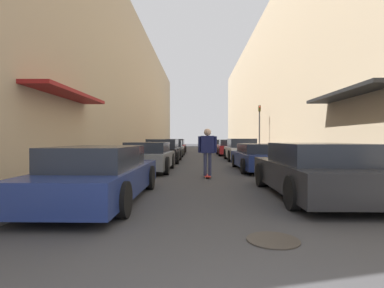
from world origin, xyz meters
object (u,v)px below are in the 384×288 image
at_px(parked_car_right_1, 259,157).
at_px(manhole_cover, 273,240).
at_px(traffic_light, 259,125).
at_px(parked_car_right_0, 315,171).
at_px(parked_car_left_2, 163,151).
at_px(parked_car_right_3, 230,148).
at_px(parked_car_left_4, 175,146).
at_px(skateboarder, 207,147).
at_px(parked_car_left_1, 149,157).
at_px(parked_car_right_4, 224,146).
at_px(parked_car_left_3, 171,149).
at_px(parked_car_right_2, 241,150).
at_px(parked_car_left_0, 100,174).

bearing_deg(parked_car_right_1, manhole_cover, -100.57).
bearing_deg(traffic_light, parked_car_right_0, -97.14).
relative_size(parked_car_left_2, parked_car_right_3, 1.02).
height_order(parked_car_left_4, skateboarder, skateboarder).
bearing_deg(parked_car_left_1, parked_car_right_0, -48.13).
bearing_deg(parked_car_right_4, parked_car_left_3, -123.14).
height_order(parked_car_right_2, manhole_cover, parked_car_right_2).
bearing_deg(manhole_cover, traffic_light, 78.81).
xyz_separation_m(parked_car_left_2, parked_car_right_1, (4.64, -4.48, -0.08)).
xyz_separation_m(parked_car_left_0, parked_car_right_2, (4.87, 12.41, 0.08)).
height_order(parked_car_left_3, parked_car_right_4, parked_car_right_4).
bearing_deg(parked_car_left_4, parked_car_right_3, -37.63).
bearing_deg(parked_car_right_0, parked_car_left_4, 102.71).
bearing_deg(parked_car_left_2, manhole_cover, -77.51).
relative_size(parked_car_left_1, parked_car_left_4, 1.00).
relative_size(skateboarder, manhole_cover, 2.45).
bearing_deg(parked_car_right_2, traffic_light, 62.85).
relative_size(parked_car_left_2, parked_car_right_0, 1.03).
bearing_deg(parked_car_left_1, parked_car_right_1, 6.62).
bearing_deg(parked_car_left_3, parked_car_right_4, 56.86).
distance_m(parked_car_right_3, manhole_cover, 20.92).
distance_m(parked_car_left_0, manhole_cover, 4.03).
relative_size(parked_car_left_1, parked_car_right_1, 0.85).
xyz_separation_m(parked_car_left_4, traffic_light, (6.80, -5.83, 1.78)).
bearing_deg(parked_car_left_4, parked_car_right_0, -77.29).
distance_m(parked_car_left_4, parked_car_right_4, 5.28).
bearing_deg(parked_car_right_1, parked_car_right_0, -89.24).
bearing_deg(parked_car_left_0, parked_car_left_2, 89.21).
distance_m(parked_car_left_2, traffic_light, 8.70).
relative_size(parked_car_right_1, parked_car_right_2, 1.06).
height_order(parked_car_left_1, parked_car_right_4, parked_car_right_4).
distance_m(parked_car_right_3, traffic_light, 3.44).
distance_m(parked_car_left_2, parked_car_left_3, 5.81).
height_order(parked_car_left_2, skateboarder, skateboarder).
relative_size(parked_car_right_1, parked_car_right_4, 1.06).
height_order(parked_car_left_0, parked_car_left_4, parked_car_left_4).
bearing_deg(parked_car_left_3, parked_car_right_1, -65.55).
bearing_deg(parked_car_left_4, parked_car_right_2, -63.28).
distance_m(parked_car_left_0, traffic_light, 17.69).
distance_m(parked_car_right_3, parked_car_right_4, 5.72).
distance_m(parked_car_right_1, parked_car_right_2, 5.97).
bearing_deg(parked_car_right_0, parked_car_right_1, 90.76).
bearing_deg(parked_car_right_1, parked_car_right_2, 89.19).
distance_m(parked_car_left_0, skateboarder, 4.72).
bearing_deg(parked_car_right_4, parked_car_left_1, -104.79).
bearing_deg(traffic_light, parked_car_right_3, 133.31).
bearing_deg(parked_car_left_3, parked_car_right_0, -73.59).
xyz_separation_m(parked_car_right_0, parked_car_right_2, (0.01, 11.83, 0.04)).
height_order(parked_car_right_3, parked_car_right_4, parked_car_right_4).
xyz_separation_m(parked_car_left_1, parked_car_right_4, (4.80, 18.18, 0.02)).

